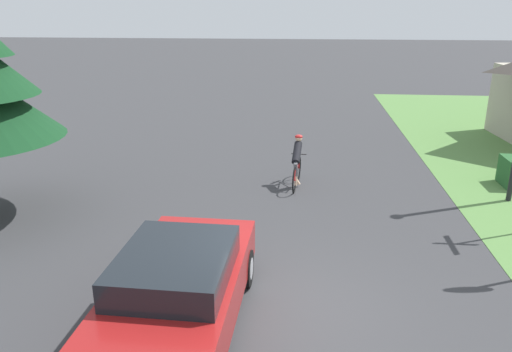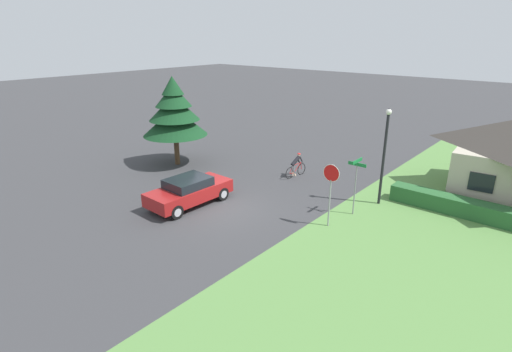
# 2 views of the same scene
# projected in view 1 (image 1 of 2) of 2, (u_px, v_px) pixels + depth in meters

# --- Properties ---
(ground_plane) EXTENTS (140.00, 140.00, 0.00)m
(ground_plane) POSITION_uv_depth(u_px,v_px,m) (289.00, 312.00, 8.38)
(ground_plane) COLOR #38383A
(sedan_left_lane) EXTENTS (1.99, 4.43, 1.43)m
(sedan_left_lane) POSITION_uv_depth(u_px,v_px,m) (178.00, 291.00, 7.65)
(sedan_left_lane) COLOR maroon
(sedan_left_lane) RESTS_ON ground
(cyclist) EXTENTS (0.44, 1.81, 1.45)m
(cyclist) POSITION_uv_depth(u_px,v_px,m) (297.00, 162.00, 14.02)
(cyclist) COLOR black
(cyclist) RESTS_ON ground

